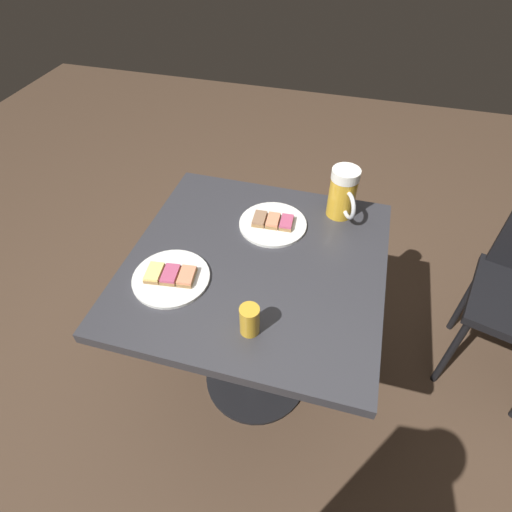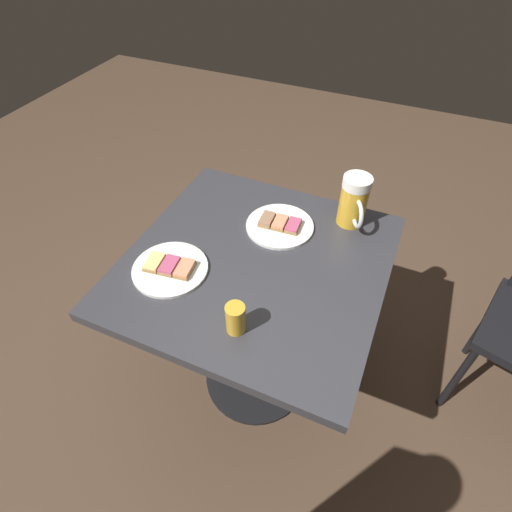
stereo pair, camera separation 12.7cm
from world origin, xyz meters
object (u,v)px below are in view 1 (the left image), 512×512
(plate_far, at_px, (273,223))
(beer_mug, at_px, (343,193))
(plate_near, at_px, (171,277))
(beer_glass_small, at_px, (250,320))

(plate_far, bearing_deg, beer_mug, -150.50)
(plate_near, bearing_deg, beer_mug, -135.45)
(plate_far, xyz_separation_m, beer_mug, (-0.21, -0.12, 0.08))
(plate_near, xyz_separation_m, plate_far, (-0.24, -0.32, -0.00))
(plate_far, distance_m, beer_glass_small, 0.44)
(plate_near, relative_size, beer_glass_small, 2.51)
(plate_far, bearing_deg, beer_glass_small, 95.64)
(plate_near, bearing_deg, beer_glass_small, 157.72)
(plate_far, relative_size, beer_glass_small, 2.49)
(beer_mug, distance_m, beer_glass_small, 0.59)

